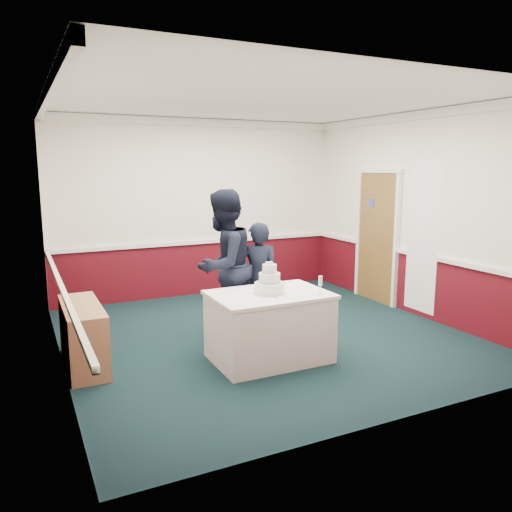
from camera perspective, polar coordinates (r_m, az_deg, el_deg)
name	(u,v)px	position (r m, az deg, el deg)	size (l,w,h in m)	color
ground	(265,335)	(6.68, 1.05, -9.07)	(5.00, 5.00, 0.00)	black
room_shell	(251,184)	(6.90, -0.62, 8.21)	(5.00, 5.00, 3.00)	white
sideboard	(83,335)	(5.94, -19.12, -8.56)	(0.41, 1.20, 0.70)	#A87751
cake_table	(269,326)	(5.78, 1.52, -7.99)	(1.32, 0.92, 0.79)	white
wedding_cake	(269,283)	(5.64, 1.55, -3.16)	(0.35, 0.35, 0.36)	white
cake_knife	(275,297)	(5.48, 2.22, -4.72)	(0.01, 0.22, 0.01)	silver
champagne_flute	(320,282)	(5.65, 7.38, -2.94)	(0.05, 0.05, 0.21)	silver
person_man	(223,266)	(6.31, -3.76, -1.15)	(0.94, 0.73, 1.93)	black
person_woman	(258,279)	(6.52, 0.25, -2.66)	(0.55, 0.36, 1.51)	black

